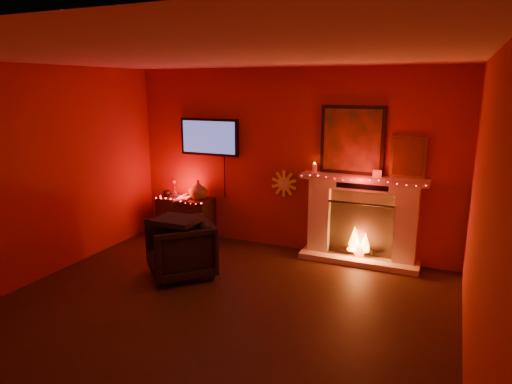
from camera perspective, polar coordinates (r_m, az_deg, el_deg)
room at (r=4.57m, az=-6.69°, el=-0.65°), size 5.00×5.00×5.00m
fireplace at (r=6.54m, az=13.03°, el=-2.37°), size 1.72×0.40×2.18m
tv at (r=7.26m, az=-5.84°, el=6.83°), size 1.00×0.07×1.24m
sunburst_clock at (r=6.87m, az=3.51°, el=1.05°), size 0.40×0.03×0.40m
console_table at (r=7.52m, az=-8.64°, el=-2.82°), size 0.88×0.57×0.98m
armchair at (r=6.04m, az=-9.46°, el=-7.03°), size 1.13×1.13×0.74m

